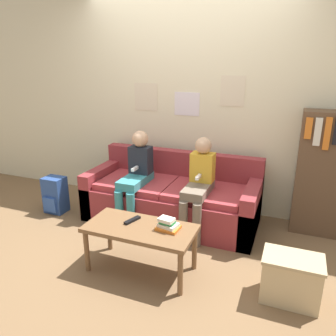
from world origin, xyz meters
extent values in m
plane|color=brown|center=(0.00, 0.00, 0.00)|extent=(10.00, 10.00, 0.00)
cube|color=beige|center=(0.00, 1.02, 1.30)|extent=(8.00, 0.06, 2.60)
cube|color=beige|center=(-0.53, 0.99, 1.34)|extent=(0.31, 0.00, 0.33)
cube|color=silver|center=(0.00, 0.99, 1.28)|extent=(0.31, 0.00, 0.27)
cube|color=beige|center=(0.53, 0.99, 1.44)|extent=(0.27, 0.00, 0.33)
cube|color=maroon|center=(0.00, 0.49, 0.19)|extent=(1.93, 0.81, 0.39)
cube|color=maroon|center=(0.00, 0.82, 0.56)|extent=(1.93, 0.14, 0.36)
cube|color=maroon|center=(-0.89, 0.49, 0.27)|extent=(0.14, 0.81, 0.55)
cube|color=maroon|center=(0.89, 0.49, 0.27)|extent=(0.14, 0.81, 0.55)
cube|color=#A1343A|center=(-0.41, 0.45, 0.42)|extent=(0.80, 0.65, 0.07)
cube|color=#A1343A|center=(0.41, 0.45, 0.42)|extent=(0.80, 0.65, 0.07)
cube|color=brown|center=(0.10, -0.50, 0.40)|extent=(0.94, 0.45, 0.04)
cylinder|color=brown|center=(-0.33, -0.68, 0.19)|extent=(0.04, 0.04, 0.39)
cylinder|color=brown|center=(0.53, -0.68, 0.19)|extent=(0.04, 0.04, 0.39)
cylinder|color=brown|center=(-0.33, -0.31, 0.19)|extent=(0.04, 0.04, 0.39)
cylinder|color=brown|center=(0.53, -0.31, 0.19)|extent=(0.04, 0.04, 0.39)
cylinder|color=teal|center=(-0.43, 0.05, 0.23)|extent=(0.09, 0.09, 0.46)
cylinder|color=teal|center=(-0.29, 0.05, 0.23)|extent=(0.09, 0.09, 0.46)
cube|color=teal|center=(-0.36, 0.31, 0.50)|extent=(0.23, 0.51, 0.09)
cube|color=#1E232D|center=(-0.36, 0.46, 0.70)|extent=(0.24, 0.16, 0.31)
sphere|color=tan|center=(-0.36, 0.46, 0.94)|extent=(0.18, 0.18, 0.18)
cube|color=white|center=(-0.36, 0.31, 0.64)|extent=(0.03, 0.12, 0.03)
cylinder|color=#756656|center=(0.29, 0.05, 0.23)|extent=(0.09, 0.09, 0.46)
cylinder|color=#756656|center=(0.43, 0.05, 0.23)|extent=(0.09, 0.09, 0.46)
cube|color=#756656|center=(0.36, 0.31, 0.50)|extent=(0.23, 0.51, 0.09)
cube|color=gold|center=(0.36, 0.46, 0.70)|extent=(0.24, 0.16, 0.30)
sphere|color=tan|center=(0.36, 0.46, 0.93)|extent=(0.17, 0.17, 0.17)
cube|color=white|center=(0.36, 0.31, 0.64)|extent=(0.03, 0.12, 0.03)
cube|color=black|center=(-0.01, -0.43, 0.43)|extent=(0.09, 0.17, 0.02)
cube|color=orange|center=(0.33, -0.45, 0.43)|extent=(0.19, 0.16, 0.02)
cube|color=silver|center=(0.33, -0.45, 0.46)|extent=(0.17, 0.15, 0.03)
cube|color=#2D8442|center=(0.33, -0.45, 0.48)|extent=(0.13, 0.10, 0.02)
cube|color=silver|center=(0.32, -0.46, 0.51)|extent=(0.14, 0.11, 0.03)
cube|color=brown|center=(1.51, 0.83, 0.65)|extent=(0.47, 0.28, 1.30)
cube|color=orange|center=(1.34, 0.68, 1.14)|extent=(0.06, 0.02, 0.21)
cube|color=silver|center=(1.43, 0.68, 1.11)|extent=(0.06, 0.02, 0.27)
cube|color=orange|center=(1.51, 0.68, 1.10)|extent=(0.06, 0.02, 0.32)
cube|color=#CCB284|center=(1.33, -0.42, 0.17)|extent=(0.42, 0.27, 0.35)
cube|color=tan|center=(1.33, -0.42, 0.36)|extent=(0.44, 0.29, 0.02)
cube|color=#284789|center=(-1.39, 0.18, 0.22)|extent=(0.25, 0.20, 0.44)
cube|color=#3055A5|center=(-1.39, 0.07, 0.13)|extent=(0.17, 0.03, 0.18)
camera|label=1|loc=(1.23, -2.72, 1.76)|focal=35.00mm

